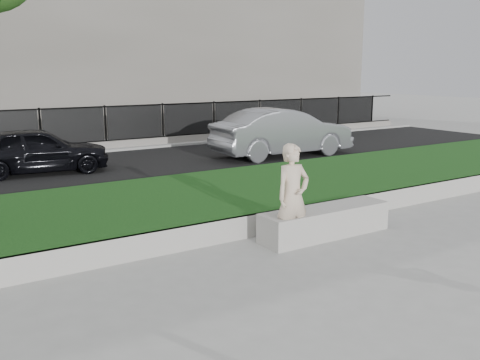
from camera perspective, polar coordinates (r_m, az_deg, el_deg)
ground at (r=8.31m, az=2.88°, el=-8.39°), size 90.00×90.00×0.00m
grass_bank at (r=10.72m, az=-6.49°, el=-2.69°), size 34.00×4.00×0.40m
grass_kerb at (r=9.07m, az=-0.95°, el=-5.31°), size 34.00×0.08×0.40m
street at (r=15.77m, az=-15.38°, el=0.96°), size 34.00×7.00×0.04m
far_pavement at (r=20.06m, az=-19.29°, el=3.08°), size 34.00×3.00×0.12m
iron_fence at (r=19.03m, az=-18.67°, el=4.15°), size 32.00×0.30×1.50m
building_facade at (r=26.81m, az=-23.73°, el=15.39°), size 34.00×10.00×10.00m
stone_bench at (r=9.44m, az=9.06°, el=-4.42°), size 2.48×0.62×0.51m
man at (r=8.65m, az=5.64°, el=-1.73°), size 0.62×0.41×1.70m
book at (r=8.90m, az=5.64°, el=-3.55°), size 0.27×0.24×0.03m
car_dark at (r=15.65m, az=-20.83°, el=2.99°), size 3.94×1.99×1.29m
car_silver at (r=17.66m, az=4.57°, el=5.09°), size 4.80×1.85×1.56m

